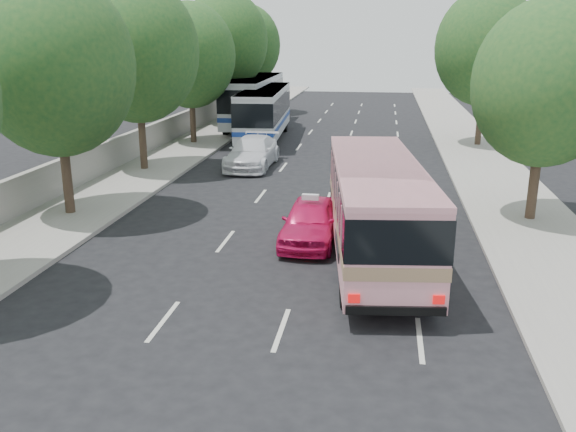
% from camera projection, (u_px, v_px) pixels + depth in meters
% --- Properties ---
extents(ground, '(120.00, 120.00, 0.00)m').
position_uv_depth(ground, '(257.00, 293.00, 16.37)').
color(ground, black).
rests_on(ground, ground).
extents(sidewalk_left, '(4.00, 90.00, 0.15)m').
position_uv_depth(sidewalk_left, '(185.00, 149.00, 36.53)').
color(sidewalk_left, '#9E998E').
rests_on(sidewalk_left, ground).
extents(sidewalk_right, '(4.00, 90.00, 0.12)m').
position_uv_depth(sidewalk_right, '(478.00, 157.00, 34.03)').
color(sidewalk_right, '#9E998E').
rests_on(sidewalk_right, ground).
extents(low_wall, '(0.30, 90.00, 1.50)m').
position_uv_depth(low_wall, '(156.00, 134.00, 36.56)').
color(low_wall, '#9E998E').
rests_on(low_wall, sidewalk_left).
extents(tree_left_b, '(5.70, 5.70, 8.88)m').
position_uv_depth(tree_left_b, '(55.00, 59.00, 21.56)').
color(tree_left_b, '#38281E').
rests_on(tree_left_b, ground).
extents(tree_left_c, '(6.00, 6.00, 9.35)m').
position_uv_depth(tree_left_c, '(137.00, 46.00, 29.08)').
color(tree_left_c, '#38281E').
rests_on(tree_left_c, ground).
extents(tree_left_d, '(5.52, 5.52, 8.60)m').
position_uv_depth(tree_left_d, '(191.00, 52.00, 36.78)').
color(tree_left_d, '#38281E').
rests_on(tree_left_d, ground).
extents(tree_left_e, '(6.30, 6.30, 9.82)m').
position_uv_depth(tree_left_e, '(225.00, 37.00, 44.11)').
color(tree_left_e, '#38281E').
rests_on(tree_left_e, ground).
extents(tree_left_f, '(5.88, 5.88, 9.16)m').
position_uv_depth(tree_left_f, '(247.00, 42.00, 51.83)').
color(tree_left_f, '#38281E').
rests_on(tree_left_f, ground).
extents(tree_right_near, '(5.10, 5.10, 7.95)m').
position_uv_depth(tree_right_near, '(549.00, 78.00, 21.10)').
color(tree_right_near, '#38281E').
rests_on(tree_right_near, ground).
extents(tree_right_far, '(6.00, 6.00, 9.35)m').
position_uv_depth(tree_right_far, '(488.00, 44.00, 35.93)').
color(tree_right_far, '#38281E').
rests_on(tree_right_far, ground).
extents(pink_bus, '(3.56, 9.81, 3.06)m').
position_uv_depth(pink_bus, '(376.00, 201.00, 18.12)').
color(pink_bus, pink).
rests_on(pink_bus, ground).
extents(pink_taxi, '(1.81, 4.32, 1.46)m').
position_uv_depth(pink_taxi, '(310.00, 221.00, 20.17)').
color(pink_taxi, '#D31252').
rests_on(pink_taxi, ground).
extents(white_pickup, '(2.25, 5.39, 1.56)m').
position_uv_depth(white_pickup, '(252.00, 152.00, 31.60)').
color(white_pickup, silver).
rests_on(white_pickup, ground).
extents(tour_coach_front, '(3.13, 11.18, 3.30)m').
position_uv_depth(tour_coach_front, '(264.00, 109.00, 39.52)').
color(tour_coach_front, silver).
rests_on(tour_coach_front, ground).
extents(tour_coach_rear, '(2.95, 12.28, 3.66)m').
position_uv_depth(tour_coach_rear, '(254.00, 97.00, 44.70)').
color(tour_coach_rear, silver).
rests_on(tour_coach_rear, ground).
extents(taxi_roof_sign, '(0.55, 0.19, 0.18)m').
position_uv_depth(taxi_roof_sign, '(310.00, 197.00, 19.93)').
color(taxi_roof_sign, silver).
rests_on(taxi_roof_sign, pink_taxi).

